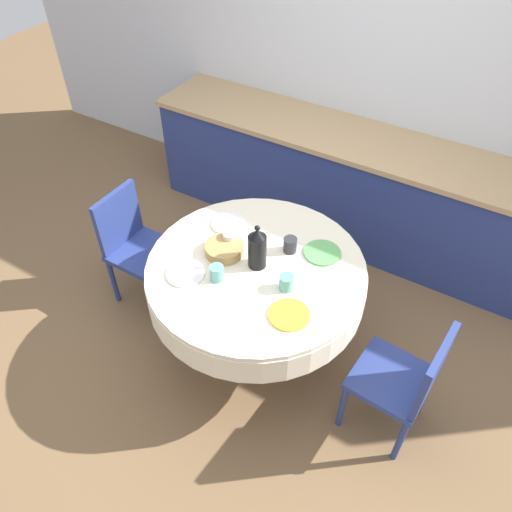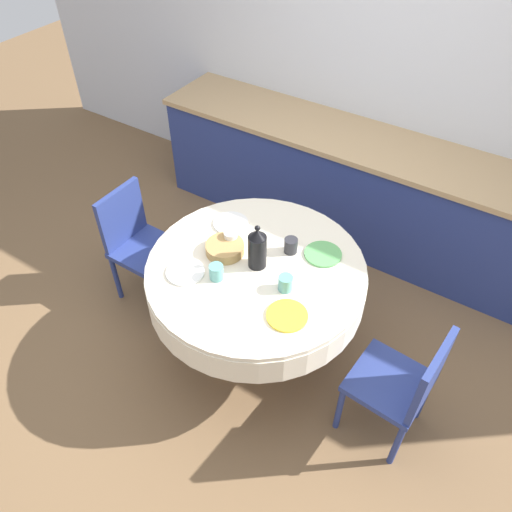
# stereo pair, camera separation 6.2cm
# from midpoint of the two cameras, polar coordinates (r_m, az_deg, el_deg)

# --- Properties ---
(ground_plane) EXTENTS (12.00, 12.00, 0.00)m
(ground_plane) POSITION_cam_midpoint_polar(r_m,az_deg,el_deg) (3.45, 0.52, -10.19)
(ground_plane) COLOR brown
(wall_back) EXTENTS (7.00, 0.05, 2.60)m
(wall_back) POSITION_cam_midpoint_polar(r_m,az_deg,el_deg) (3.93, 15.41, 20.17)
(wall_back) COLOR silver
(wall_back) RESTS_ON ground_plane
(kitchen_counter) EXTENTS (3.24, 0.64, 0.88)m
(kitchen_counter) POSITION_cam_midpoint_polar(r_m,az_deg,el_deg) (4.06, 11.44, 7.67)
(kitchen_counter) COLOR navy
(kitchen_counter) RESTS_ON ground_plane
(dining_table) EXTENTS (1.28, 1.28, 0.77)m
(dining_table) POSITION_cam_midpoint_polar(r_m,az_deg,el_deg) (2.95, 0.60, -2.88)
(dining_table) COLOR tan
(dining_table) RESTS_ON ground_plane
(chair_left) EXTENTS (0.43, 0.43, 0.86)m
(chair_left) POSITION_cam_midpoint_polar(r_m,az_deg,el_deg) (2.84, 17.13, -13.77)
(chair_left) COLOR navy
(chair_left) RESTS_ON ground_plane
(chair_right) EXTENTS (0.40, 0.40, 0.86)m
(chair_right) POSITION_cam_midpoint_polar(r_m,az_deg,el_deg) (3.53, -12.90, 1.76)
(chair_right) COLOR navy
(chair_right) RESTS_ON ground_plane
(plate_near_left) EXTENTS (0.22, 0.22, 0.01)m
(plate_near_left) POSITION_cam_midpoint_polar(r_m,az_deg,el_deg) (2.84, -7.46, -1.80)
(plate_near_left) COLOR white
(plate_near_left) RESTS_ON dining_table
(cup_near_left) EXTENTS (0.08, 0.08, 0.09)m
(cup_near_left) POSITION_cam_midpoint_polar(r_m,az_deg,el_deg) (2.77, -3.91, -1.85)
(cup_near_left) COLOR #5BA39E
(cup_near_left) RESTS_ON dining_table
(plate_near_right) EXTENTS (0.22, 0.22, 0.01)m
(plate_near_right) POSITION_cam_midpoint_polar(r_m,az_deg,el_deg) (2.61, 4.25, -6.80)
(plate_near_right) COLOR yellow
(plate_near_right) RESTS_ON dining_table
(cup_near_right) EXTENTS (0.08, 0.08, 0.09)m
(cup_near_right) POSITION_cam_midpoint_polar(r_m,az_deg,el_deg) (2.71, 4.04, -3.12)
(cup_near_right) COLOR #5BA39E
(cup_near_right) RESTS_ON dining_table
(plate_far_left) EXTENTS (0.22, 0.22, 0.01)m
(plate_far_left) POSITION_cam_midpoint_polar(r_m,az_deg,el_deg) (3.13, -2.33, 3.76)
(plate_far_left) COLOR white
(plate_far_left) RESTS_ON dining_table
(cup_far_left) EXTENTS (0.08, 0.08, 0.09)m
(cup_far_left) POSITION_cam_midpoint_polar(r_m,az_deg,el_deg) (2.96, -2.30, 2.02)
(cup_far_left) COLOR white
(cup_far_left) RESTS_ON dining_table
(plate_far_right) EXTENTS (0.22, 0.22, 0.01)m
(plate_far_right) POSITION_cam_midpoint_polar(r_m,az_deg,el_deg) (2.95, 8.26, 0.21)
(plate_far_right) COLOR #5BA85B
(plate_far_right) RESTS_ON dining_table
(cup_far_right) EXTENTS (0.08, 0.08, 0.09)m
(cup_far_right) POSITION_cam_midpoint_polar(r_m,az_deg,el_deg) (2.93, 4.61, 1.20)
(cup_far_right) COLOR #28282D
(cup_far_right) RESTS_ON dining_table
(coffee_carafe) EXTENTS (0.11, 0.11, 0.29)m
(coffee_carafe) POSITION_cam_midpoint_polar(r_m,az_deg,el_deg) (2.78, 0.78, 0.87)
(coffee_carafe) COLOR black
(coffee_carafe) RESTS_ON dining_table
(bread_basket) EXTENTS (0.23, 0.23, 0.06)m
(bread_basket) POSITION_cam_midpoint_polar(r_m,az_deg,el_deg) (2.93, -2.98, 0.87)
(bread_basket) COLOR #AD844C
(bread_basket) RESTS_ON dining_table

